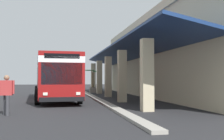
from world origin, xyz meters
name	(u,v)px	position (x,y,z in m)	size (l,w,h in m)	color
ground	(143,99)	(0.00, 8.00, 0.00)	(120.00, 120.00, 0.00)	#262628
curb_strip	(92,96)	(-2.73, 4.30, 0.06)	(33.29, 0.50, 0.12)	#9E998E
plaza_building	(196,58)	(-2.73, 13.93, 3.49)	(28.04, 14.13, 6.97)	#C6B793
transit_bus	(55,75)	(0.20, 1.22, 1.85)	(11.38, 3.45, 3.34)	maroon
pedestrian	(6,92)	(8.72, -0.71, 0.98)	(0.51, 0.68, 1.73)	#38383D
potted_palm	(93,86)	(-10.31, 5.23, 0.74)	(1.81, 2.06, 2.62)	gray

